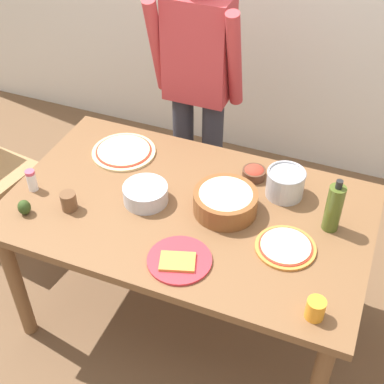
# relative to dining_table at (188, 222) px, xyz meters

# --- Properties ---
(ground) EXTENTS (8.00, 8.00, 0.00)m
(ground) POSITION_rel_dining_table_xyz_m (0.00, 0.00, -0.67)
(ground) COLOR brown
(dining_table) EXTENTS (1.60, 0.96, 0.76)m
(dining_table) POSITION_rel_dining_table_xyz_m (0.00, 0.00, 0.00)
(dining_table) COLOR brown
(dining_table) RESTS_ON ground
(person_cook) EXTENTS (0.49, 0.25, 1.62)m
(person_cook) POSITION_rel_dining_table_xyz_m (-0.25, 0.76, 0.27)
(person_cook) COLOR #2D2D38
(person_cook) RESTS_ON ground
(pizza_raw_on_board) EXTENTS (0.32, 0.32, 0.02)m
(pizza_raw_on_board) POSITION_rel_dining_table_xyz_m (-0.45, 0.25, 0.10)
(pizza_raw_on_board) COLOR beige
(pizza_raw_on_board) RESTS_ON dining_table
(pizza_cooked_on_tray) EXTENTS (0.25, 0.25, 0.02)m
(pizza_cooked_on_tray) POSITION_rel_dining_table_xyz_m (0.46, -0.08, 0.10)
(pizza_cooked_on_tray) COLOR #C67A33
(pizza_cooked_on_tray) RESTS_ON dining_table
(plate_with_slice) EXTENTS (0.26, 0.26, 0.02)m
(plate_with_slice) POSITION_rel_dining_table_xyz_m (0.09, -0.31, 0.10)
(plate_with_slice) COLOR red
(plate_with_slice) RESTS_ON dining_table
(popcorn_bowl) EXTENTS (0.28, 0.28, 0.11)m
(popcorn_bowl) POSITION_rel_dining_table_xyz_m (0.16, 0.04, 0.15)
(popcorn_bowl) COLOR brown
(popcorn_bowl) RESTS_ON dining_table
(mixing_bowl_steel) EXTENTS (0.20, 0.20, 0.08)m
(mixing_bowl_steel) POSITION_rel_dining_table_xyz_m (-0.19, -0.03, 0.13)
(mixing_bowl_steel) COLOR #B7B7BC
(mixing_bowl_steel) RESTS_ON dining_table
(small_sauce_bowl) EXTENTS (0.11, 0.11, 0.06)m
(small_sauce_bowl) POSITION_rel_dining_table_xyz_m (0.21, 0.31, 0.12)
(small_sauce_bowl) COLOR #4C2D1E
(small_sauce_bowl) RESTS_ON dining_table
(olive_oil_bottle) EXTENTS (0.07, 0.07, 0.26)m
(olive_oil_bottle) POSITION_rel_dining_table_xyz_m (0.60, 0.11, 0.20)
(olive_oil_bottle) COLOR #47561E
(olive_oil_bottle) RESTS_ON dining_table
(steel_pot) EXTENTS (0.17, 0.17, 0.13)m
(steel_pot) POSITION_rel_dining_table_xyz_m (0.37, 0.25, 0.16)
(steel_pot) COLOR #B7B7BC
(steel_pot) RESTS_ON dining_table
(cup_orange) EXTENTS (0.07, 0.07, 0.08)m
(cup_orange) POSITION_rel_dining_table_xyz_m (0.64, -0.37, 0.13)
(cup_orange) COLOR orange
(cup_orange) RESTS_ON dining_table
(cup_small_brown) EXTENTS (0.07, 0.07, 0.08)m
(cup_small_brown) POSITION_rel_dining_table_xyz_m (-0.48, -0.20, 0.13)
(cup_small_brown) COLOR brown
(cup_small_brown) RESTS_ON dining_table
(salt_shaker) EXTENTS (0.04, 0.04, 0.11)m
(salt_shaker) POSITION_rel_dining_table_xyz_m (-0.70, -0.15, 0.14)
(salt_shaker) COLOR white
(salt_shaker) RESTS_ON dining_table
(avocado) EXTENTS (0.06, 0.06, 0.07)m
(avocado) POSITION_rel_dining_table_xyz_m (-0.64, -0.30, 0.13)
(avocado) COLOR #2D4219
(avocado) RESTS_ON dining_table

